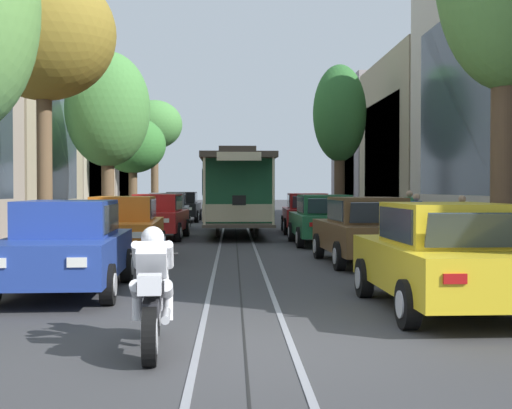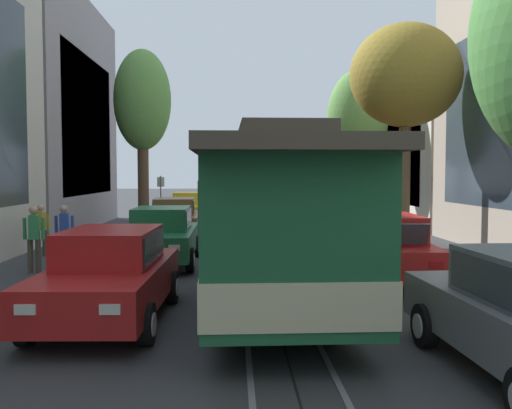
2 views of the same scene
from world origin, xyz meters
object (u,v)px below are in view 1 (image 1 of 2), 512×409
object	(u,v)px
parked_car_blue_near_left	(67,246)
parked_car_orange_second_left	(123,227)
parked_car_green_mid_right	(323,219)
street_tree_kerb_left_mid	(108,111)
street_tree_kerb_left_second	(44,36)
pedestrian_crossing_far	(416,216)
parked_car_red_mid_left	(157,216)
pedestrian_on_left_pavement	(409,213)
motorcycle_with_rider	(153,292)
street_tree_kerb_left_fourth	(133,146)
pedestrian_on_right_pavement	(462,219)
parked_car_red_fourth_right	(307,213)
parked_car_brown_second_right	(365,230)
parked_car_yellow_near_right	(444,257)
street_tree_kerb_right_second	(340,116)
parked_car_black_fifth_left	(182,207)
cable_car_trolley	(236,191)
street_tree_kerb_left_far	(155,126)
parked_car_grey_fourth_left	(168,211)

from	to	relation	value
parked_car_blue_near_left	parked_car_orange_second_left	size ratio (longest dim) A/B	1.00
parked_car_green_mid_right	street_tree_kerb_left_mid	distance (m)	10.68
parked_car_orange_second_left	parked_car_green_mid_right	size ratio (longest dim) A/B	1.01
street_tree_kerb_left_second	pedestrian_crossing_far	world-z (taller)	street_tree_kerb_left_second
parked_car_red_mid_left	pedestrian_on_left_pavement	distance (m)	8.71
parked_car_green_mid_right	motorcycle_with_rider	bearing A→B (deg)	-104.46
parked_car_green_mid_right	street_tree_kerb_left_fourth	distance (m)	15.92
motorcycle_with_rider	pedestrian_on_right_pavement	bearing A→B (deg)	59.36
parked_car_red_mid_left	pedestrian_crossing_far	world-z (taller)	pedestrian_crossing_far
parked_car_green_mid_right	parked_car_red_fourth_right	xyz separation A→B (m)	(0.11, 6.03, 0.00)
parked_car_red_mid_left	motorcycle_with_rider	bearing A→B (deg)	-84.21
motorcycle_with_rider	pedestrian_on_left_pavement	distance (m)	17.30
parked_car_brown_second_right	parked_car_orange_second_left	bearing A→B (deg)	166.74
parked_car_yellow_near_right	parked_car_red_fourth_right	bearing A→B (deg)	90.26
parked_car_orange_second_left	street_tree_kerb_right_second	size ratio (longest dim) A/B	0.58
parked_car_orange_second_left	parked_car_brown_second_right	world-z (taller)	same
parked_car_red_mid_left	parked_car_yellow_near_right	xyz separation A→B (m)	(5.72, -14.95, 0.00)
parked_car_black_fifth_left	pedestrian_on_right_pavement	xyz separation A→B (m)	(9.49, -17.44, 0.09)
street_tree_kerb_left_mid	pedestrian_on_left_pavement	xyz separation A→B (m)	(10.90, -4.75, -3.89)
parked_car_black_fifth_left	parked_car_orange_second_left	bearing A→B (deg)	-90.17
street_tree_kerb_left_mid	parked_car_red_fourth_right	bearing A→B (deg)	0.05
parked_car_blue_near_left	pedestrian_crossing_far	size ratio (longest dim) A/B	2.72
street_tree_kerb_left_fourth	parked_car_blue_near_left	bearing A→B (deg)	-84.82
parked_car_red_fourth_right	parked_car_brown_second_right	bearing A→B (deg)	-89.29
street_tree_kerb_left_fourth	cable_car_trolley	world-z (taller)	street_tree_kerb_left_fourth
parked_car_black_fifth_left	street_tree_kerb_left_mid	bearing A→B (deg)	-102.96
parked_car_red_mid_left	pedestrian_on_right_pavement	size ratio (longest dim) A/B	2.79
parked_car_blue_near_left	street_tree_kerb_left_fourth	distance (m)	23.99
parked_car_green_mid_right	street_tree_kerb_left_fourth	xyz separation A→B (m)	(-7.87, 13.49, 3.10)
street_tree_kerb_right_second	street_tree_kerb_left_far	bearing A→B (deg)	132.47
street_tree_kerb_left_far	motorcycle_with_rider	xyz separation A→B (m)	(3.87, -35.97, -4.92)
parked_car_grey_fourth_left	street_tree_kerb_left_far	world-z (taller)	street_tree_kerb_left_far
parked_car_green_mid_right	parked_car_red_mid_left	bearing A→B (deg)	153.75
pedestrian_crossing_far	parked_car_red_fourth_right	bearing A→B (deg)	112.63
street_tree_kerb_left_far	pedestrian_crossing_far	xyz separation A→B (m)	(10.48, -21.88, -4.65)
street_tree_kerb_left_mid	pedestrian_on_left_pavement	size ratio (longest dim) A/B	4.21
street_tree_kerb_left_fourth	street_tree_kerb_right_second	size ratio (longest dim) A/B	0.71
street_tree_kerb_left_far	street_tree_kerb_left_second	bearing A→B (deg)	-90.55
pedestrian_on_left_pavement	street_tree_kerb_left_second	bearing A→B (deg)	-157.02
parked_car_grey_fourth_left	cable_car_trolley	bearing A→B (deg)	-51.19
parked_car_green_mid_right	motorcycle_with_rider	xyz separation A→B (m)	(-3.77, -14.61, -0.15)
street_tree_kerb_right_second	cable_car_trolley	size ratio (longest dim) A/B	0.82
street_tree_kerb_right_second	pedestrian_crossing_far	bearing A→B (deg)	-86.33
street_tree_kerb_left_second	pedestrian_on_right_pavement	bearing A→B (deg)	8.17
parked_car_red_mid_left	street_tree_kerb_left_fourth	bearing A→B (deg)	102.31
parked_car_orange_second_left	parked_car_black_fifth_left	distance (m)	20.14
street_tree_kerb_left_mid	pedestrian_on_left_pavement	bearing A→B (deg)	-23.54
street_tree_kerb_left_mid	motorcycle_with_rider	distance (m)	21.45
street_tree_kerb_left_second	street_tree_kerb_left_mid	distance (m)	9.43
street_tree_kerb_left_far	pedestrian_crossing_far	size ratio (longest dim) A/B	4.41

